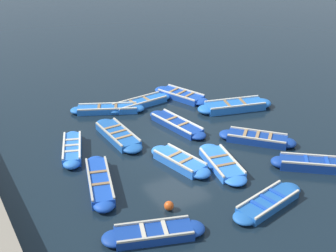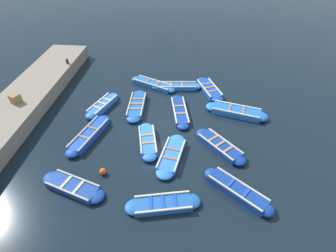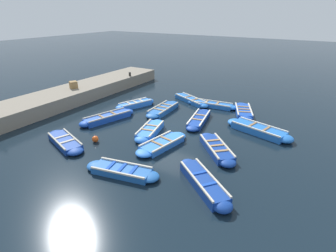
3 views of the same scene
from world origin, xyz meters
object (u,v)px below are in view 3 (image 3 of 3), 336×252
boat_centre (150,131)px  boat_drifting (65,142)px  boat_inner_gap (203,183)px  buoy_orange_near (95,139)px  bollard_north (130,74)px  boat_end_of_row (122,171)px  boat_tucked (212,105)px  boat_outer_right (163,109)px  boat_alongside (243,111)px  boat_near_quay (258,130)px  boat_mid_row (135,104)px  boat_stern_in (216,148)px  boat_bow_out (108,117)px  boat_far_corner (162,144)px  wooden_crate (73,85)px  boat_outer_left (199,119)px  boat_broadside (191,100)px

boat_centre → boat_drifting: boat_centre is taller
boat_inner_gap → buoy_orange_near: 6.64m
bollard_north → buoy_orange_near: (-5.61, 9.92, -0.97)m
boat_end_of_row → boat_tucked: bearing=-89.4°
boat_inner_gap → boat_centre: bearing=-32.4°
boat_outer_right → boat_alongside: size_ratio=1.05×
boat_tucked → boat_near_quay: bearing=145.1°
boat_mid_row → boat_outer_right: bearing=-173.8°
boat_end_of_row → boat_stern_in: (-2.75, -3.99, 0.03)m
boat_mid_row → bollard_north: (3.95, -4.31, 0.95)m
bollard_north → boat_outer_right: bearing=146.9°
boat_inner_gap → boat_bow_out: bearing=-21.2°
boat_stern_in → boat_inner_gap: bearing=102.1°
boat_end_of_row → boat_mid_row: size_ratio=1.10×
boat_mid_row → boat_drifting: (-0.50, 6.65, -0.03)m
boat_far_corner → buoy_orange_near: (3.35, 1.47, 0.03)m
boat_tucked → boat_drifting: bearing=66.1°
boat_outer_right → boat_alongside: 5.56m
wooden_crate → boat_bow_out: bearing=160.9°
boat_tucked → boat_alongside: size_ratio=1.07×
boat_mid_row → boat_stern_in: (-7.64, 3.18, -0.01)m
boat_outer_left → boat_drifting: boat_drifting is taller
bollard_north → boat_end_of_row: bearing=127.6°
boat_end_of_row → boat_far_corner: bearing=-92.2°
bollard_north → buoy_orange_near: size_ratio=1.00×
boat_tucked → boat_alongside: bearing=175.5°
boat_alongside → buoy_orange_near: bearing=56.7°
boat_outer_left → boat_alongside: bearing=-124.1°
boat_inner_gap → boat_stern_in: 3.05m
boat_centre → boat_mid_row: boat_mid_row is taller
boat_inner_gap → wooden_crate: 14.28m
boat_outer_right → boat_inner_gap: 8.78m
wooden_crate → boat_drifting: bearing=135.6°
boat_centre → boat_outer_left: bearing=-118.4°
boat_centre → boat_inner_gap: 5.59m
boat_far_corner → boat_inner_gap: (-3.27, 2.02, 0.05)m
boat_tucked → boat_stern_in: (-2.86, 6.20, 0.02)m
boat_stern_in → wooden_crate: wooden_crate is taller
boat_near_quay → boat_end_of_row: size_ratio=1.17×
boat_broadside → boat_bow_out: 6.77m
boat_alongside → wooden_crate: (12.28, 4.02, 1.07)m
boat_near_quay → wooden_crate: (13.95, 1.35, 1.04)m
boat_tucked → boat_mid_row: boat_mid_row is taller
boat_centre → boat_broadside: size_ratio=0.88×
boat_outer_left → boat_stern_in: 3.91m
boat_end_of_row → boat_tucked: size_ratio=0.93×
boat_stern_in → bollard_north: bollard_north is taller
boat_broadside → boat_tucked: bearing=176.4°
buoy_orange_near → boat_far_corner: bearing=-156.3°
boat_far_corner → boat_stern_in: size_ratio=1.14×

